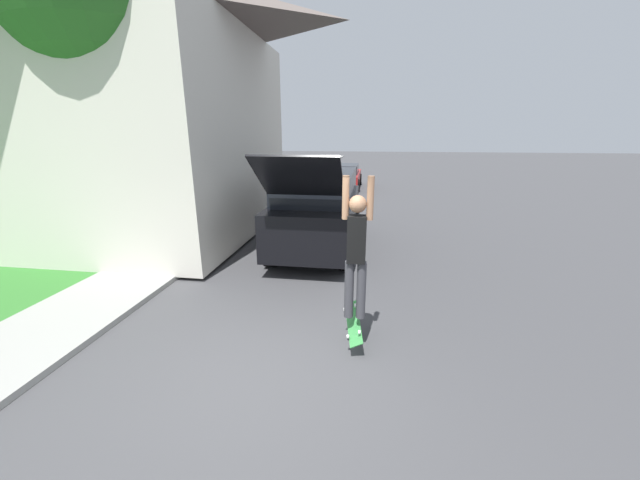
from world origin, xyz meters
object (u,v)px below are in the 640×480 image
Objects in this scene: suv_parked at (318,208)px; skateboarder at (356,248)px; car_down_street at (344,176)px; skateboard at (353,323)px.

suv_parked is 4.79m from skateboarder.
car_down_street is 16.02m from skateboard.
skateboarder reaches higher than skateboard.
car_down_street is at bearing 95.25° from skateboarder.
skateboard is (-0.02, 0.10, -1.19)m from skateboarder.
suv_parked is at bearing 104.91° from skateboarder.
skateboard is (1.46, -15.96, -0.28)m from car_down_street.
skateboarder is (1.48, -16.05, 0.91)m from car_down_street.
car_down_street reaches higher than skateboard.
skateboarder is 1.20m from skateboard.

